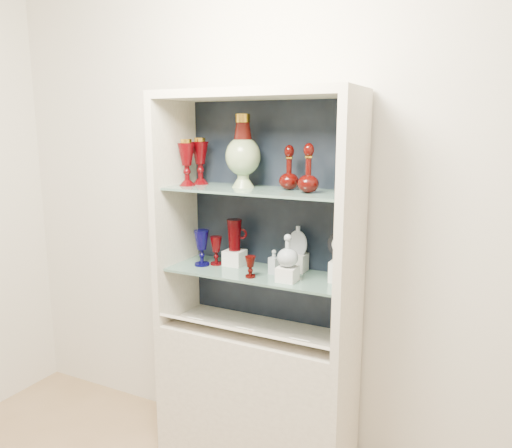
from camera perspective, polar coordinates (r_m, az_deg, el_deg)
The scene contains 30 objects.
wall_back at distance 2.63m, azimuth 2.15°, elevation 2.97°, with size 3.50×0.02×2.80m, color silver.
cabinet_base at distance 2.78m, azimuth -0.00°, elevation -19.06°, with size 1.00×0.40×0.75m, color beige.
cabinet_back_panel at distance 2.61m, azimuth 1.87°, elevation 1.26°, with size 0.98×0.02×1.15m, color black.
cabinet_side_left at distance 2.69m, azimuth -9.18°, elevation 1.41°, with size 0.04×0.40×1.15m, color beige.
cabinet_side_right at distance 2.27m, azimuth 10.88°, elevation -0.43°, with size 0.04×0.40×1.15m, color beige.
cabinet_top_cap at distance 2.41m, azimuth -0.00°, elevation 14.64°, with size 1.00×0.40×0.04m, color beige.
shelf_lower at distance 2.53m, azimuth 0.20°, elevation -5.63°, with size 0.92×0.34×0.01m, color slate.
shelf_upper at distance 2.44m, azimuth 0.21°, elevation 3.86°, with size 0.92×0.34×0.01m, color slate.
label_ledge at distance 2.51m, azimuth -1.15°, elevation -12.18°, with size 0.92×0.18×0.01m, color beige.
label_card_0 at distance 2.50m, azimuth -0.90°, elevation -11.91°, with size 0.10×0.07×0.00m, color white.
label_card_1 at distance 2.63m, azimuth -6.58°, elevation -10.73°, with size 0.10×0.07×0.00m, color white.
label_card_2 at distance 2.39m, azimuth 5.25°, elevation -13.05°, with size 0.10×0.07×0.00m, color white.
pedestal_lamp_left at distance 2.60m, azimuth -7.93°, elevation 6.97°, with size 0.09×0.09×0.24m, color #4A0306, non-canonical shape.
pedestal_lamp_right at distance 2.66m, azimuth -6.39°, elevation 7.16°, with size 0.09×0.09×0.24m, color #4A0306, non-canonical shape.
enamel_urn at distance 2.50m, azimuth -1.50°, elevation 8.34°, with size 0.18×0.18×0.36m, color #114822, non-canonical shape.
ruby_decanter_a at distance 2.30m, azimuth 6.02°, elevation 6.70°, with size 0.10×0.10×0.25m, color #380402, non-canonical shape.
ruby_decanter_b at distance 2.41m, azimuth 3.80°, elevation 6.61°, with size 0.10×0.10×0.23m, color #380402, non-canonical shape.
lidded_bowl at distance 2.25m, azimuth 10.05°, elevation 4.45°, with size 0.08×0.08×0.09m, color #380402, non-canonical shape.
cobalt_goblet at distance 2.63m, azimuth -6.23°, elevation -2.74°, with size 0.08×0.08×0.19m, color #06033C, non-canonical shape.
ruby_goblet_tall at distance 2.64m, azimuth -4.58°, elevation -3.06°, with size 0.06×0.06×0.15m, color #4A0306, non-canonical shape.
ruby_goblet_small at distance 2.42m, azimuth -0.66°, elevation -4.93°, with size 0.05×0.05×0.11m, color #380402, non-canonical shape.
riser_ruby_pitcher at distance 2.64m, azimuth -2.46°, elevation -3.87°, with size 0.10×0.10×0.08m, color silver.
ruby_pitcher at distance 2.61m, azimuth -2.48°, elevation -1.27°, with size 0.12×0.08×0.17m, color #4A0306, non-canonical shape.
clear_square_bottle at distance 2.48m, azimuth 2.06°, elevation -4.34°, with size 0.04×0.04×0.12m, color #929DA7, non-canonical shape.
riser_flat_flask at distance 2.54m, azimuth 4.77°, elevation -4.38°, with size 0.09×0.09×0.09m, color silver.
flat_flask at distance 2.51m, azimuth 4.81°, elevation -1.78°, with size 0.10×0.04×0.15m, color silver, non-canonical shape.
riser_clear_round_decanter at distance 2.37m, azimuth 3.61°, elevation -5.73°, with size 0.09×0.09×0.07m, color silver.
clear_round_decanter at distance 2.34m, azimuth 3.64°, elevation -3.15°, with size 0.10×0.10×0.15m, color #929DA7, non-canonical shape.
riser_cameo_medallion at distance 2.39m, azimuth 9.45°, elevation -5.39°, with size 0.08×0.08×0.10m, color silver.
cameo_medallion at distance 2.36m, azimuth 9.54°, elevation -2.53°, with size 0.12×0.04×0.15m, color black, non-canonical shape.
Camera 1 is at (1.08, -0.62, 1.77)m, focal length 35.00 mm.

